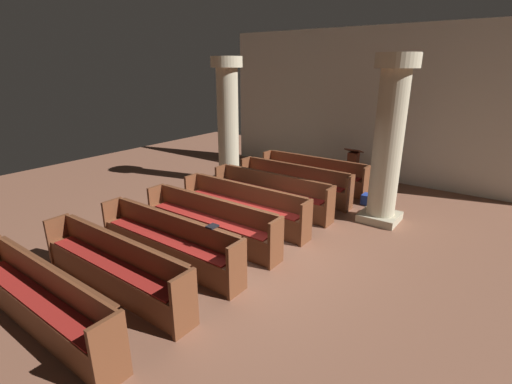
{
  "coord_description": "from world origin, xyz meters",
  "views": [
    {
      "loc": [
        3.95,
        -5.27,
        3.4
      ],
      "look_at": [
        -0.61,
        0.97,
        0.75
      ],
      "focal_mm": 25.91,
      "sensor_mm": 36.0,
      "label": 1
    }
  ],
  "objects": [
    {
      "name": "back_wall",
      "position": [
        0.0,
        6.08,
        2.25
      ],
      "size": [
        10.0,
        0.16,
        4.5
      ],
      "primitive_type": "cube",
      "color": "beige",
      "rests_on": "ground"
    },
    {
      "name": "pillar_aisle_side",
      "position": [
        1.61,
        2.78,
        1.9
      ],
      "size": [
        0.9,
        0.9,
        3.65
      ],
      "color": "tan",
      "rests_on": "ground"
    },
    {
      "name": "pew_row_2",
      "position": [
        -0.81,
        1.86,
        0.49
      ],
      "size": [
        3.23,
        0.46,
        0.89
      ],
      "color": "brown",
      "rests_on": "ground"
    },
    {
      "name": "pew_row_7",
      "position": [
        -0.81,
        -3.6,
        0.49
      ],
      "size": [
        3.23,
        0.46,
        0.89
      ],
      "color": "brown",
      "rests_on": "ground"
    },
    {
      "name": "kneeler_box_blue",
      "position": [
        1.07,
        3.67,
        0.13
      ],
      "size": [
        0.42,
        0.3,
        0.26
      ],
      "primitive_type": "cube",
      "color": "navy",
      "rests_on": "ground"
    },
    {
      "name": "pillar_far_side",
      "position": [
        -3.17,
        3.09,
        1.9
      ],
      "size": [
        0.9,
        0.9,
        3.65
      ],
      "color": "tan",
      "rests_on": "ground"
    },
    {
      "name": "pew_row_4",
      "position": [
        -0.81,
        -0.32,
        0.49
      ],
      "size": [
        3.23,
        0.46,
        0.89
      ],
      "color": "brown",
      "rests_on": "ground"
    },
    {
      "name": "lectern",
      "position": [
        -0.04,
        5.14,
        0.45
      ],
      "size": [
        0.48,
        0.45,
        1.08
      ],
      "color": "#492215",
      "rests_on": "ground"
    },
    {
      "name": "pew_row_3",
      "position": [
        -0.81,
        0.77,
        0.49
      ],
      "size": [
        3.23,
        0.46,
        0.89
      ],
      "color": "brown",
      "rests_on": "ground"
    },
    {
      "name": "pew_row_6",
      "position": [
        -0.81,
        -2.51,
        0.49
      ],
      "size": [
        3.23,
        0.46,
        0.89
      ],
      "color": "brown",
      "rests_on": "ground"
    },
    {
      "name": "hymn_book",
      "position": [
        0.1,
        -1.22,
        0.9
      ],
      "size": [
        0.15,
        0.19,
        0.03
      ],
      "primitive_type": "cube",
      "color": "black",
      "rests_on": "pew_row_5"
    },
    {
      "name": "pew_row_1",
      "position": [
        -0.81,
        2.95,
        0.49
      ],
      "size": [
        3.23,
        0.46,
        0.89
      ],
      "color": "brown",
      "rests_on": "ground"
    },
    {
      "name": "pew_row_0",
      "position": [
        -0.81,
        4.04,
        0.49
      ],
      "size": [
        3.23,
        0.47,
        0.89
      ],
      "color": "brown",
      "rests_on": "ground"
    },
    {
      "name": "pew_row_5",
      "position": [
        -0.81,
        -1.42,
        0.49
      ],
      "size": [
        3.23,
        0.47,
        0.89
      ],
      "color": "brown",
      "rests_on": "ground"
    },
    {
      "name": "ground_plane",
      "position": [
        0.0,
        0.0,
        0.0
      ],
      "size": [
        19.2,
        19.2,
        0.0
      ],
      "primitive_type": "plane",
      "color": "brown"
    }
  ]
}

